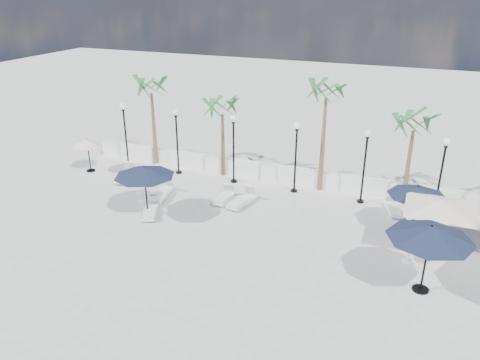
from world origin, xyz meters
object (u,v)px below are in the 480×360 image
at_px(lounger_4, 242,200).
at_px(parasol_navy_left, 144,172).
at_px(lounger_5, 442,226).
at_px(lounger_3, 224,197).
at_px(parasol_cream_small, 87,143).
at_px(parasol_navy_right, 431,233).
at_px(parasol_navy_mid, 418,192).
at_px(lounger_1, 162,192).
at_px(lounger_7, 393,208).
at_px(lounger_2, 125,175).
at_px(parasol_cream_sq_b, 441,201).
at_px(lounger_0, 150,210).

height_order(lounger_4, parasol_navy_left, parasol_navy_left).
bearing_deg(lounger_5, lounger_3, -162.20).
bearing_deg(parasol_cream_small, parasol_navy_right, -14.97).
distance_m(parasol_navy_left, parasol_navy_mid, 12.25).
bearing_deg(lounger_1, lounger_3, 4.05).
relative_size(lounger_7, parasol_cream_small, 0.86).
distance_m(lounger_2, parasol_cream_sq_b, 16.60).
height_order(lounger_5, parasol_cream_sq_b, parasol_cream_sq_b).
xyz_separation_m(lounger_3, parasol_navy_left, (-2.78, -2.79, 2.01)).
relative_size(lounger_5, parasol_cream_sq_b, 0.37).
bearing_deg(parasol_cream_sq_b, parasol_navy_left, -173.75).
bearing_deg(parasol_navy_right, lounger_0, 173.17).
bearing_deg(parasol_navy_right, lounger_1, 165.16).
distance_m(parasol_navy_mid, parasol_cream_sq_b, 1.79).
xyz_separation_m(lounger_2, lounger_4, (7.37, -0.56, -0.00)).
distance_m(lounger_1, lounger_4, 4.26).
distance_m(lounger_7, parasol_cream_small, 17.24).
distance_m(lounger_2, lounger_4, 7.39).
bearing_deg(parasol_cream_sq_b, parasol_cream_small, 173.50).
bearing_deg(lounger_0, lounger_1, 80.85).
bearing_deg(parasol_navy_mid, lounger_1, -175.70).
relative_size(lounger_3, parasol_navy_right, 0.58).
xyz_separation_m(parasol_cream_sq_b, parasol_cream_small, (-18.98, 2.16, -0.66)).
bearing_deg(parasol_navy_left, parasol_navy_right, -6.55).
distance_m(lounger_2, lounger_3, 6.36).
height_order(lounger_1, parasol_navy_mid, parasol_navy_mid).
xyz_separation_m(parasol_navy_left, parasol_cream_sq_b, (12.78, 1.40, 0.19)).
distance_m(lounger_1, lounger_2, 3.43).
distance_m(lounger_4, parasol_navy_mid, 8.29).
xyz_separation_m(lounger_1, parasol_navy_mid, (12.30, 0.93, 1.77)).
xyz_separation_m(lounger_2, parasol_navy_left, (3.57, -3.28, 1.97)).
distance_m(lounger_0, lounger_3, 3.82).
relative_size(lounger_1, lounger_2, 1.01).
xyz_separation_m(lounger_4, parasol_navy_right, (8.68, -4.15, 2.13)).
height_order(lounger_2, parasol_navy_mid, parasol_navy_mid).
xyz_separation_m(lounger_0, parasol_navy_right, (12.36, -1.48, 2.14)).
relative_size(parasol_navy_mid, parasol_cream_small, 1.25).
distance_m(lounger_2, parasol_navy_left, 5.23).
xyz_separation_m(lounger_5, parasol_cream_sq_b, (-0.38, -2.24, 2.19)).
xyz_separation_m(lounger_0, parasol_cream_small, (-6.32, 3.52, 1.52)).
bearing_deg(lounger_4, parasol_navy_right, -14.95).
bearing_deg(lounger_1, parasol_navy_mid, -6.03).
height_order(lounger_1, parasol_navy_right, parasol_navy_right).
height_order(parasol_navy_mid, parasol_cream_sq_b, parasol_cream_sq_b).
distance_m(lounger_4, lounger_7, 7.40).
bearing_deg(parasol_navy_mid, lounger_2, 178.61).
bearing_deg(lounger_0, parasol_navy_left, 177.19).
distance_m(lounger_3, parasol_cream_small, 9.14).
xyz_separation_m(lounger_1, lounger_7, (11.34, 2.70, -0.05)).
bearing_deg(parasol_cream_small, lounger_2, -6.15).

